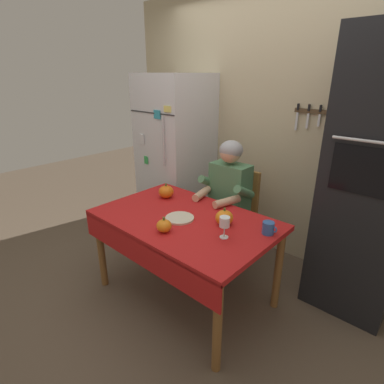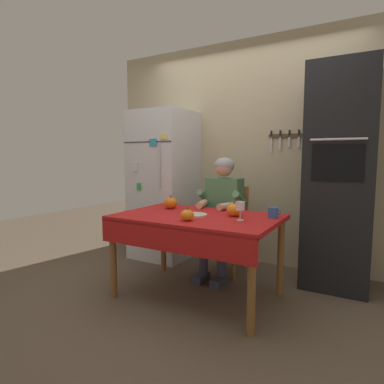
{
  "view_description": "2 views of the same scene",
  "coord_description": "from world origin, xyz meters",
  "views": [
    {
      "loc": [
        1.49,
        -1.46,
        1.79
      ],
      "look_at": [
        0.01,
        0.17,
        0.94
      ],
      "focal_mm": 28.54,
      "sensor_mm": 36.0,
      "label": 1
    },
    {
      "loc": [
        1.36,
        -2.38,
        1.25
      ],
      "look_at": [
        -0.12,
        0.2,
        0.93
      ],
      "focal_mm": 30.44,
      "sensor_mm": 36.0,
      "label": 2
    }
  ],
  "objects": [
    {
      "name": "ground_plane",
      "position": [
        0.0,
        0.0,
        0.0
      ],
      "size": [
        10.0,
        10.0,
        0.0
      ],
      "primitive_type": "plane",
      "color": "brown",
      "rests_on": "ground"
    },
    {
      "name": "back_wall_assembly",
      "position": [
        0.05,
        1.35,
        1.3
      ],
      "size": [
        3.7,
        0.13,
        2.6
      ],
      "color": "#BCAD89",
      "rests_on": "ground"
    },
    {
      "name": "refrigerator",
      "position": [
        -0.95,
        0.96,
        0.9
      ],
      "size": [
        0.68,
        0.71,
        1.8
      ],
      "color": "silver",
      "rests_on": "ground"
    },
    {
      "name": "wall_oven",
      "position": [
        1.05,
        1.0,
        1.05
      ],
      "size": [
        0.6,
        0.64,
        2.1
      ],
      "color": "black",
      "rests_on": "ground"
    },
    {
      "name": "dining_table",
      "position": [
        0.0,
        0.08,
        0.66
      ],
      "size": [
        1.4,
        0.9,
        0.74
      ],
      "color": "brown",
      "rests_on": "ground"
    },
    {
      "name": "chair_behind_person",
      "position": [
        -0.03,
        0.87,
        0.51
      ],
      "size": [
        0.4,
        0.4,
        0.93
      ],
      "color": "#9E6B33",
      "rests_on": "ground"
    },
    {
      "name": "seated_person",
      "position": [
        -0.03,
        0.68,
        0.74
      ],
      "size": [
        0.47,
        0.55,
        1.25
      ],
      "color": "#38384C",
      "rests_on": "ground"
    },
    {
      "name": "coffee_mug",
      "position": [
        0.61,
        0.31,
        0.78
      ],
      "size": [
        0.11,
        0.08,
        0.09
      ],
      "color": "#2D569E",
      "rests_on": "dining_table"
    },
    {
      "name": "wine_glass",
      "position": [
        0.42,
        0.06,
        0.85
      ],
      "size": [
        0.07,
        0.07,
        0.16
      ],
      "color": "white",
      "rests_on": "dining_table"
    },
    {
      "name": "pumpkin_large",
      "position": [
        -0.41,
        0.29,
        0.8
      ],
      "size": [
        0.14,
        0.14,
        0.13
      ],
      "color": "orange",
      "rests_on": "dining_table"
    },
    {
      "name": "pumpkin_medium",
      "position": [
        0.05,
        -0.16,
        0.79
      ],
      "size": [
        0.11,
        0.11,
        0.11
      ],
      "color": "orange",
      "rests_on": "dining_table"
    },
    {
      "name": "pumpkin_small",
      "position": [
        0.3,
        0.21,
        0.8
      ],
      "size": [
        0.13,
        0.13,
        0.13
      ],
      "color": "orange",
      "rests_on": "dining_table"
    },
    {
      "name": "serving_tray",
      "position": [
        -0.01,
        0.05,
        0.75
      ],
      "size": [
        0.22,
        0.22,
        0.02
      ],
      "primitive_type": "cylinder",
      "color": "beige",
      "rests_on": "dining_table"
    }
  ]
}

